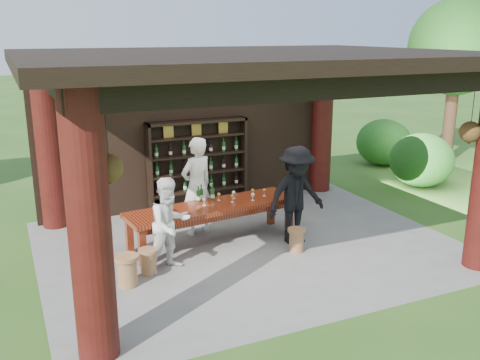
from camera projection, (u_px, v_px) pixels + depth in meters
name	position (u px, v px, depth m)	size (l,w,h in m)	color
ground	(249.00, 245.00, 9.91)	(90.00, 90.00, 0.00)	#2D5119
pavilion	(239.00, 128.00, 9.71)	(7.50, 6.00, 3.60)	slate
wine_shelf	(198.00, 164.00, 11.76)	(2.25, 0.34, 1.98)	black
tasting_table	(213.00, 211.00, 9.84)	(3.32, 1.19, 0.75)	#4F130B
stool_near_left	(149.00, 261.00, 8.68)	(0.33, 0.33, 0.43)	#97603C
stool_near_right	(296.00, 239.00, 9.56)	(0.33, 0.33, 0.43)	#97603C
stool_far_left	(127.00, 270.00, 8.26)	(0.38, 0.38, 0.50)	#97603C
host	(197.00, 186.00, 10.27)	(0.70, 0.46, 1.91)	white
guest_woman	(170.00, 224.00, 8.71)	(0.77, 0.60, 1.58)	white
guest_man	(296.00, 195.00, 9.80)	(1.19, 0.68, 1.84)	black
table_bottles	(204.00, 193.00, 10.00)	(0.37, 0.15, 0.31)	#194C1E
table_glasses	(237.00, 196.00, 10.08)	(1.33, 0.33, 0.15)	silver
napkin_basket	(162.00, 211.00, 9.28)	(0.26, 0.18, 0.14)	#BF6672
shrubs	(284.00, 205.00, 10.40)	(14.30, 8.86, 1.36)	#194C14
trees	(333.00, 53.00, 11.79)	(20.81, 11.18, 4.80)	#3F2819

